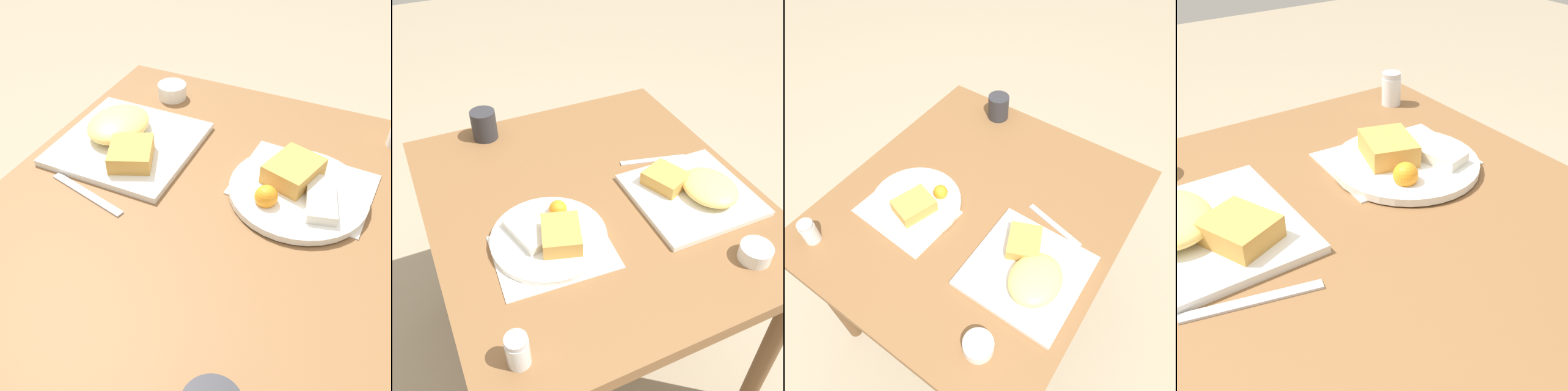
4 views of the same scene
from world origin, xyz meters
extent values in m
cube|color=brown|center=(0.00, 0.00, 0.68)|extent=(0.91, 0.82, 0.04)
cylinder|color=brown|center=(-0.39, 0.35, 0.33)|extent=(0.05, 0.05, 0.66)
cube|color=silver|center=(-0.13, 0.16, 0.70)|extent=(0.21, 0.27, 0.00)
cube|color=white|center=(-0.10, -0.23, 0.71)|extent=(0.29, 0.29, 0.01)
cube|color=gold|center=(-0.04, -0.19, 0.73)|extent=(0.13, 0.12, 0.04)
cylinder|color=white|center=(-0.10, 0.15, 0.71)|extent=(0.27, 0.27, 0.01)
cube|color=gold|center=(-0.12, 0.13, 0.74)|extent=(0.13, 0.11, 0.04)
cube|color=silver|center=(-0.07, 0.20, 0.73)|extent=(0.13, 0.08, 0.02)
sphere|color=orange|center=(-0.03, 0.11, 0.73)|extent=(0.04, 0.04, 0.04)
cylinder|color=white|center=(-0.35, 0.31, 0.73)|extent=(0.04, 0.04, 0.06)
cylinder|color=white|center=(-0.35, 0.31, 0.72)|extent=(0.04, 0.04, 0.03)
cylinder|color=silver|center=(-0.35, 0.31, 0.77)|extent=(0.04, 0.04, 0.01)
cube|color=silver|center=(0.07, -0.22, 0.70)|extent=(0.06, 0.19, 0.00)
camera|label=1|loc=(0.59, 0.25, 1.30)|focal=42.00mm
camera|label=2|loc=(-0.79, 0.38, 1.47)|focal=42.00mm
camera|label=3|loc=(-0.55, -0.40, 1.61)|focal=35.00mm
camera|label=4|loc=(0.59, -0.39, 1.19)|focal=50.00mm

